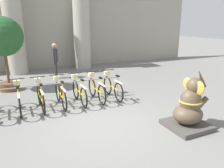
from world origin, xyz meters
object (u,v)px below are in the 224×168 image
Objects in this scene: bicycle_4 at (60,94)px; bicycle_6 at (96,89)px; bicycle_2 at (19,100)px; bicycle_5 at (79,91)px; elephant_statue at (190,108)px; potted_tree at (3,39)px; person_pedestrian at (55,57)px; bicycle_3 at (41,97)px; bicycle_7 at (112,87)px.

bicycle_4 and bicycle_6 have the same top height.
bicycle_5 is (1.92, 0.02, 0.00)m from bicycle_2.
bicycle_2 is 1.06× the size of elephant_statue.
elephant_statue is 7.24m from potted_tree.
person_pedestrian is (-0.06, 3.83, 0.64)m from bicycle_5.
bicycle_2 is 1.00× the size of bicycle_4.
person_pedestrian is at bearing 64.22° from bicycle_2.
elephant_statue is at bearing -41.50° from bicycle_3.
bicycle_5 is 0.64m from bicycle_6.
elephant_statue is at bearing -36.57° from bicycle_2.
bicycle_4 is at bearing -179.82° from bicycle_6.
bicycle_6 is at bearing 1.24° from bicycle_5.
bicycle_2 is 0.96× the size of person_pedestrian.
potted_tree is (-2.83, 2.63, 1.65)m from bicycle_6.
bicycle_6 is at bearing -79.66° from person_pedestrian.
person_pedestrian reaches higher than bicycle_5.
bicycle_2 is 3.19m from bicycle_7.
bicycle_3 is at bearing -178.98° from bicycle_7.
bicycle_2 is at bearing -179.04° from bicycle_7.
person_pedestrian is at bearing 90.85° from bicycle_5.
bicycle_6 is (0.64, 0.01, 0.00)m from bicycle_5.
bicycle_6 is at bearing 0.87° from bicycle_3.
bicycle_7 is (1.92, 0.02, 0.00)m from bicycle_4.
bicycle_2 is 1.92m from bicycle_5.
bicycle_6 is 0.96× the size of person_pedestrian.
bicycle_5 is 1.06× the size of elephant_statue.
person_pedestrian is at bearing 100.34° from bicycle_6.
bicycle_3 is at bearing -70.91° from potted_tree.
elephant_statue reaches higher than bicycle_2.
bicycle_2 and bicycle_7 have the same top height.
bicycle_4 is 0.57× the size of potted_tree.
bicycle_4 is 1.00× the size of bicycle_6.
bicycle_4 is 1.06× the size of elephant_statue.
elephant_statue is at bearing -64.23° from bicycle_6.
bicycle_7 is at bearing 1.46° from bicycle_6.
bicycle_2 is at bearing -115.78° from person_pedestrian.
person_pedestrian reaches higher than bicycle_7.
bicycle_5 is (0.64, -0.01, 0.00)m from bicycle_4.
elephant_statue is (4.01, -2.97, 0.13)m from bicycle_2.
bicycle_2 is at bearing -83.98° from potted_tree.
bicycle_3 is 1.00× the size of bicycle_5.
bicycle_5 is 1.00× the size of bicycle_6.
bicycle_7 is (3.19, 0.05, 0.00)m from bicycle_2.
potted_tree is (-4.29, 5.64, 1.53)m from elephant_statue.
elephant_statue reaches higher than bicycle_4.
bicycle_6 is 1.06× the size of elephant_statue.
bicycle_3 is 4.50m from elephant_statue.
bicycle_6 is at bearing 115.77° from elephant_statue.
bicycle_5 and bicycle_7 have the same top height.
elephant_statue is at bearing -52.74° from potted_tree.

